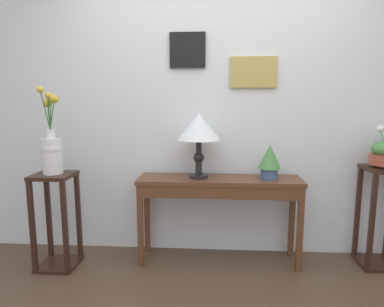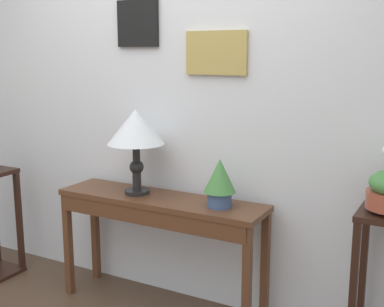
{
  "view_description": "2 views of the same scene",
  "coord_description": "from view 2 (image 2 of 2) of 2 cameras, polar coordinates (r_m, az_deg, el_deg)",
  "views": [
    {
      "loc": [
        -0.02,
        -1.52,
        1.38
      ],
      "look_at": [
        -0.21,
        1.3,
        0.93
      ],
      "focal_mm": 31.37,
      "sensor_mm": 36.0,
      "label": 1
    },
    {
      "loc": [
        1.64,
        -1.31,
        1.61
      ],
      "look_at": [
        0.23,
        1.26,
        1.03
      ],
      "focal_mm": 46.92,
      "sensor_mm": 36.0,
      "label": 2
    }
  ],
  "objects": [
    {
      "name": "table_lamp",
      "position": [
        3.13,
        -6.41,
        2.65
      ],
      "size": [
        0.36,
        0.36,
        0.54
      ],
      "color": "black",
      "rests_on": "console_table"
    },
    {
      "name": "console_table",
      "position": [
        3.14,
        -3.84,
        -6.96
      ],
      "size": [
        1.36,
        0.35,
        0.74
      ],
      "color": "#56331E",
      "rests_on": "ground"
    },
    {
      "name": "back_wall_with_art",
      "position": [
        3.25,
        -1.72,
        7.56
      ],
      "size": [
        9.0,
        0.13,
        2.8
      ],
      "color": "silver",
      "rests_on": "ground"
    },
    {
      "name": "potted_plant_on_console",
      "position": [
        2.89,
        3.18,
        -3.09
      ],
      "size": [
        0.19,
        0.19,
        0.29
      ],
      "color": "#3D5684",
      "rests_on": "console_table"
    }
  ]
}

